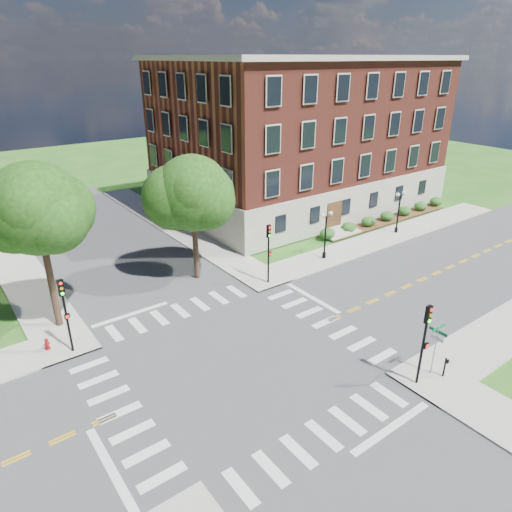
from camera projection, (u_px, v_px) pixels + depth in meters
ground at (238, 361)px, 26.90m from camera, size 160.00×160.00×0.00m
road_ew at (238, 361)px, 26.90m from camera, size 90.00×12.00×0.01m
road_ns at (238, 361)px, 26.90m from camera, size 12.00×90.00×0.01m
sidewalk_ne at (277, 232)px, 46.58m from camera, size 34.00×34.00×0.12m
crosswalk_east at (326, 322)px, 30.83m from camera, size 2.20×10.20×0.02m
stop_bar_east at (313, 298)px, 33.91m from camera, size 0.40×5.50×0.00m
main_building at (300, 133)px, 52.83m from camera, size 30.60×22.40×16.50m
shrub_row at (386, 222)px, 49.57m from camera, size 18.00×2.00×1.30m
tree_c at (37, 209)px, 27.15m from camera, size 5.67×5.67×10.90m
tree_d at (193, 193)px, 34.24m from camera, size 5.80×5.80×9.85m
traffic_signal_se at (425, 335)px, 23.71m from camera, size 0.32×0.35×4.80m
traffic_signal_ne at (269, 246)px, 34.79m from camera, size 0.36×0.41×4.80m
traffic_signal_nw at (65, 307)px, 26.41m from camera, size 0.35×0.40×4.80m
twin_lamp_west at (326, 232)px, 39.45m from camera, size 1.36×0.36×4.23m
twin_lamp_east at (399, 210)px, 45.33m from camera, size 1.36×0.36×4.23m
street_sign_pole at (437, 340)px, 24.82m from camera, size 1.10×1.10×3.10m
push_button_post at (445, 366)px, 25.17m from camera, size 0.14×0.21×1.20m
fire_hydrant at (47, 344)px, 27.66m from camera, size 0.35×0.35×0.75m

